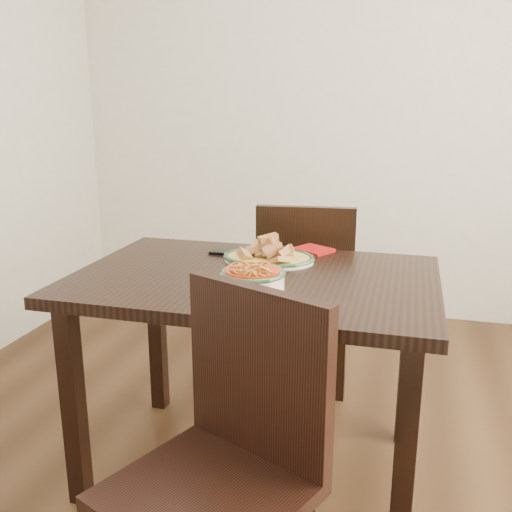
% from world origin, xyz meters
% --- Properties ---
extents(floor, '(3.50, 3.50, 0.00)m').
position_xyz_m(floor, '(0.00, 0.00, 0.00)').
color(floor, '#311E0F').
rests_on(floor, ground).
extents(wall_back, '(3.50, 0.10, 2.60)m').
position_xyz_m(wall_back, '(0.00, 1.75, 1.30)').
color(wall_back, beige).
rests_on(wall_back, ground).
extents(dining_table, '(1.21, 0.81, 0.75)m').
position_xyz_m(dining_table, '(-0.13, -0.01, 0.65)').
color(dining_table, black).
rests_on(dining_table, ground).
extents(chair_far, '(0.46, 0.46, 0.89)m').
position_xyz_m(chair_far, '(-0.07, 0.64, 0.50)').
color(chair_far, black).
rests_on(chair_far, ground).
extents(chair_near, '(0.55, 0.55, 0.89)m').
position_xyz_m(chair_near, '(-0.02, -0.65, 0.50)').
color(chair_near, black).
rests_on(chair_near, ground).
extents(fish_plate, '(0.33, 0.26, 0.11)m').
position_xyz_m(fish_plate, '(-0.12, 0.16, 0.79)').
color(fish_plate, beige).
rests_on(fish_plate, dining_table).
extents(noodle_bowl, '(0.21, 0.21, 0.08)m').
position_xyz_m(noodle_bowl, '(-0.09, -0.17, 0.79)').
color(noodle_bowl, beige).
rests_on(noodle_bowl, dining_table).
extents(smartphone, '(0.14, 0.08, 0.01)m').
position_xyz_m(smartphone, '(-0.30, 0.23, 0.76)').
color(smartphone, black).
rests_on(smartphone, dining_table).
extents(napkin, '(0.17, 0.16, 0.01)m').
position_xyz_m(napkin, '(0.01, 0.34, 0.76)').
color(napkin, '#960C0A').
rests_on(napkin, dining_table).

